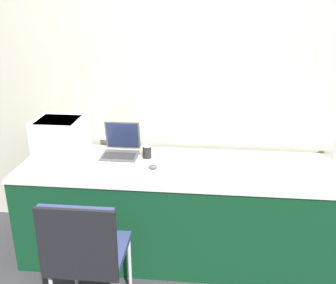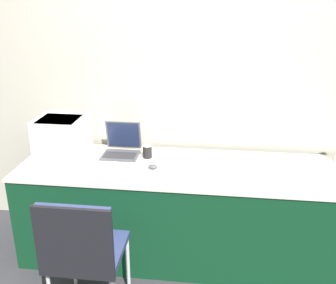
{
  "view_description": "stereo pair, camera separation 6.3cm",
  "coord_description": "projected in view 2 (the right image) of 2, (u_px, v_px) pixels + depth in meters",
  "views": [
    {
      "loc": [
        0.1,
        -2.31,
        1.97
      ],
      "look_at": [
        -0.17,
        0.4,
        0.93
      ],
      "focal_mm": 42.0,
      "sensor_mm": 36.0,
      "label": 1
    },
    {
      "loc": [
        0.17,
        -2.3,
        1.97
      ],
      "look_at": [
        -0.17,
        0.4,
        0.93
      ],
      "focal_mm": 42.0,
      "sensor_mm": 36.0,
      "label": 2
    }
  ],
  "objects": [
    {
      "name": "mouse",
      "position": [
        153.0,
        167.0,
        2.89
      ],
      "size": [
        0.07,
        0.05,
        0.03
      ],
      "color": "#4C4C51",
      "rests_on": "table"
    },
    {
      "name": "coffee_cup",
      "position": [
        147.0,
        151.0,
        3.08
      ],
      "size": [
        0.07,
        0.07,
        0.11
      ],
      "color": "black",
      "rests_on": "table"
    },
    {
      "name": "printer",
      "position": [
        62.0,
        135.0,
        3.11
      ],
      "size": [
        0.37,
        0.36,
        0.31
      ],
      "color": "silver",
      "rests_on": "table"
    },
    {
      "name": "chair",
      "position": [
        82.0,
        247.0,
        2.31
      ],
      "size": [
        0.45,
        0.46,
        0.89
      ],
      "color": "navy",
      "rests_on": "ground_plane"
    },
    {
      "name": "table",
      "position": [
        189.0,
        211.0,
        3.06
      ],
      "size": [
        2.56,
        0.75,
        0.75
      ],
      "color": "#0C381E",
      "rests_on": "ground_plane"
    },
    {
      "name": "laptop_left",
      "position": [
        121.0,
        148.0,
        3.14
      ],
      "size": [
        0.29,
        0.29,
        0.25
      ],
      "color": "#4C4C51",
      "rests_on": "table"
    },
    {
      "name": "external_keyboard",
      "position": [
        115.0,
        167.0,
        2.9
      ],
      "size": [
        0.43,
        0.16,
        0.02
      ],
      "color": "silver",
      "rests_on": "table"
    },
    {
      "name": "ground_plane",
      "position": [
        184.0,
        282.0,
        2.85
      ],
      "size": [
        14.0,
        14.0,
        0.0
      ],
      "primitive_type": "plane",
      "color": "#333338"
    },
    {
      "name": "wall_back",
      "position": [
        195.0,
        82.0,
        3.15
      ],
      "size": [
        8.0,
        0.05,
        2.6
      ],
      "color": "#B7B2A3",
      "rests_on": "ground_plane"
    }
  ]
}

